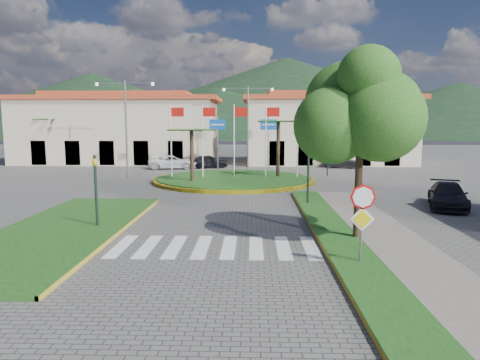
{
  "coord_description": "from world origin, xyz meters",
  "views": [
    {
      "loc": [
        1.46,
        -11.26,
        4.53
      ],
      "look_at": [
        0.89,
        8.0,
        1.97
      ],
      "focal_mm": 32.0,
      "sensor_mm": 36.0,
      "label": 1
    }
  ],
  "objects_px": {
    "car_dark_b": "(341,162)",
    "car_side_right": "(448,195)",
    "car_dark_a": "(209,161)",
    "white_van": "(173,162)",
    "roundabout_island": "(234,179)",
    "stop_sign": "(362,211)",
    "deciduous_tree": "(361,106)"
  },
  "relations": [
    {
      "from": "car_dark_b",
      "to": "roundabout_island",
      "type": "bearing_deg",
      "value": 155.44
    },
    {
      "from": "white_van",
      "to": "car_side_right",
      "type": "height_order",
      "value": "white_van"
    },
    {
      "from": "deciduous_tree",
      "to": "car_side_right",
      "type": "height_order",
      "value": "deciduous_tree"
    },
    {
      "from": "roundabout_island",
      "to": "deciduous_tree",
      "type": "distance_m",
      "value": 18.55
    },
    {
      "from": "stop_sign",
      "to": "car_side_right",
      "type": "relative_size",
      "value": 0.58
    },
    {
      "from": "car_dark_b",
      "to": "car_side_right",
      "type": "height_order",
      "value": "car_side_right"
    },
    {
      "from": "stop_sign",
      "to": "car_side_right",
      "type": "distance_m",
      "value": 12.18
    },
    {
      "from": "deciduous_tree",
      "to": "car_dark_b",
      "type": "bearing_deg",
      "value": 79.63
    },
    {
      "from": "deciduous_tree",
      "to": "car_dark_a",
      "type": "bearing_deg",
      "value": 107.5
    },
    {
      "from": "car_side_right",
      "to": "car_dark_a",
      "type": "bearing_deg",
      "value": 145.83
    },
    {
      "from": "white_van",
      "to": "car_dark_b",
      "type": "distance_m",
      "value": 17.1
    },
    {
      "from": "car_dark_b",
      "to": "car_side_right",
      "type": "relative_size",
      "value": 0.79
    },
    {
      "from": "stop_sign",
      "to": "car_dark_b",
      "type": "distance_m",
      "value": 30.97
    },
    {
      "from": "stop_sign",
      "to": "car_dark_b",
      "type": "relative_size",
      "value": 0.73
    },
    {
      "from": "white_van",
      "to": "car_dark_a",
      "type": "height_order",
      "value": "car_dark_a"
    },
    {
      "from": "car_dark_a",
      "to": "car_dark_b",
      "type": "height_order",
      "value": "car_dark_a"
    },
    {
      "from": "car_dark_a",
      "to": "car_side_right",
      "type": "height_order",
      "value": "car_dark_a"
    },
    {
      "from": "car_dark_b",
      "to": "car_dark_a",
      "type": "bearing_deg",
      "value": 112.2
    },
    {
      "from": "white_van",
      "to": "car_side_right",
      "type": "distance_m",
      "value": 26.75
    },
    {
      "from": "car_dark_b",
      "to": "car_side_right",
      "type": "xyz_separation_m",
      "value": [
        1.49,
        -20.61,
        0.06
      ]
    },
    {
      "from": "car_dark_a",
      "to": "car_dark_b",
      "type": "xyz_separation_m",
      "value": [
        13.54,
        0.35,
        -0.08
      ]
    },
    {
      "from": "white_van",
      "to": "car_dark_a",
      "type": "distance_m",
      "value": 3.64
    },
    {
      "from": "stop_sign",
      "to": "car_side_right",
      "type": "height_order",
      "value": "stop_sign"
    },
    {
      "from": "roundabout_island",
      "to": "white_van",
      "type": "relative_size",
      "value": 2.65
    },
    {
      "from": "car_dark_a",
      "to": "car_side_right",
      "type": "distance_m",
      "value": 25.23
    },
    {
      "from": "roundabout_island",
      "to": "stop_sign",
      "type": "distance_m",
      "value": 20.69
    },
    {
      "from": "car_dark_a",
      "to": "car_side_right",
      "type": "bearing_deg",
      "value": -154.96
    },
    {
      "from": "roundabout_island",
      "to": "car_side_right",
      "type": "bearing_deg",
      "value": -40.4
    },
    {
      "from": "deciduous_tree",
      "to": "white_van",
      "type": "xyz_separation_m",
      "value": [
        -12.04,
        26.07,
        -4.51
      ]
    },
    {
      "from": "car_dark_a",
      "to": "deciduous_tree",
      "type": "bearing_deg",
      "value": -174.02
    },
    {
      "from": "roundabout_island",
      "to": "deciduous_tree",
      "type": "xyz_separation_m",
      "value": [
        5.5,
        -17.0,
        5.01
      ]
    },
    {
      "from": "car_dark_a",
      "to": "car_dark_b",
      "type": "bearing_deg",
      "value": -100.05
    }
  ]
}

